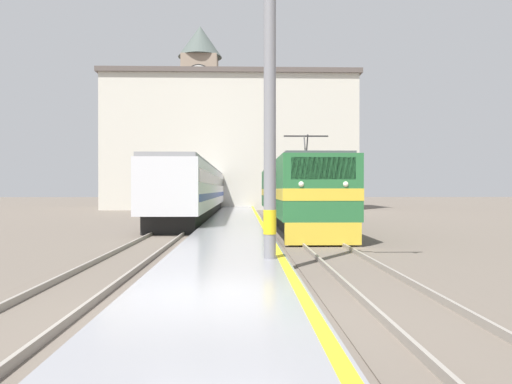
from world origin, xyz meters
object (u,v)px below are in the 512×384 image
locomotive_train (295,194)px  catenary_mast (272,90)px  clock_tower (200,109)px  passenger_train (204,190)px

locomotive_train → catenary_mast: (-2.16, -15.28, 2.71)m
locomotive_train → clock_tower: bearing=102.7°
passenger_train → clock_tower: size_ratio=1.87×
locomotive_train → passenger_train: locomotive_train is taller
passenger_train → catenary_mast: (4.11, -31.17, 2.53)m
passenger_train → locomotive_train: bearing=-68.5°
locomotive_train → passenger_train: bearing=111.5°
locomotive_train → catenary_mast: catenary_mast is taller
locomotive_train → passenger_train: (-6.27, 15.89, 0.18)m
catenary_mast → clock_tower: (-6.25, 52.68, 7.99)m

